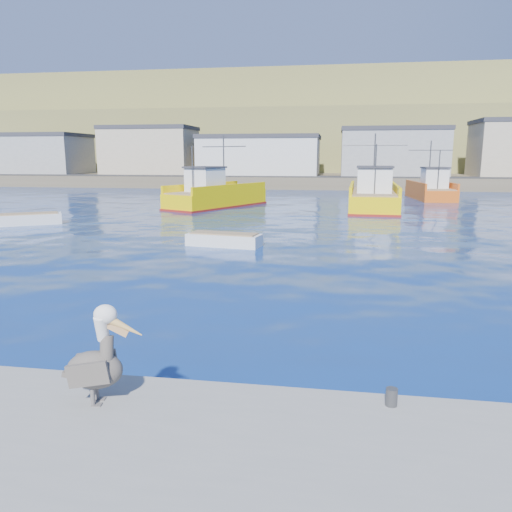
{
  "coord_description": "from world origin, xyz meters",
  "views": [
    {
      "loc": [
        2.0,
        -11.3,
        4.58
      ],
      "look_at": [
        -0.5,
        4.15,
        1.42
      ],
      "focal_mm": 35.0,
      "sensor_mm": 36.0,
      "label": 1
    }
  ],
  "objects": [
    {
      "name": "ground",
      "position": [
        0.0,
        0.0,
        0.0
      ],
      "size": [
        260.0,
        260.0,
        0.0
      ],
      "primitive_type": "plane",
      "color": "navy",
      "rests_on": "ground"
    },
    {
      "name": "dock_bollards",
      "position": [
        0.6,
        -3.4,
        0.65
      ],
      "size": [
        36.2,
        0.2,
        0.3
      ],
      "color": "#4C4C4C",
      "rests_on": "dock"
    },
    {
      "name": "far_shore",
      "position": [
        0.0,
        109.2,
        8.98
      ],
      "size": [
        200.0,
        81.0,
        24.0
      ],
      "color": "brown",
      "rests_on": "ground"
    },
    {
      "name": "trawler_yellow_a",
      "position": [
        -8.9,
        32.76,
        1.02
      ],
      "size": [
        7.98,
        11.4,
        6.46
      ],
      "color": "#F1CC02",
      "rests_on": "ground"
    },
    {
      "name": "trawler_yellow_b",
      "position": [
        5.09,
        32.93,
        1.05
      ],
      "size": [
        5.49,
        11.73,
        6.55
      ],
      "color": "#F1CC02",
      "rests_on": "ground"
    },
    {
      "name": "boat_orange",
      "position": [
        11.9,
        44.49,
        1.06
      ],
      "size": [
        4.67,
        9.17,
        6.16
      ],
      "color": "#DB5714",
      "rests_on": "ground"
    },
    {
      "name": "skiff_left",
      "position": [
        -18.65,
        19.29,
        0.3
      ],
      "size": [
        4.5,
        3.61,
        0.95
      ],
      "color": "silver",
      "rests_on": "ground"
    },
    {
      "name": "skiff_mid",
      "position": [
        -3.68,
        13.49,
        0.27
      ],
      "size": [
        3.98,
        1.91,
        0.83
      ],
      "color": "silver",
      "rests_on": "ground"
    },
    {
      "name": "pelican",
      "position": [
        -1.84,
        -4.08,
        1.23
      ],
      "size": [
        1.39,
        0.69,
        1.71
      ],
      "color": "#595451",
      "rests_on": "dock"
    }
  ]
}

